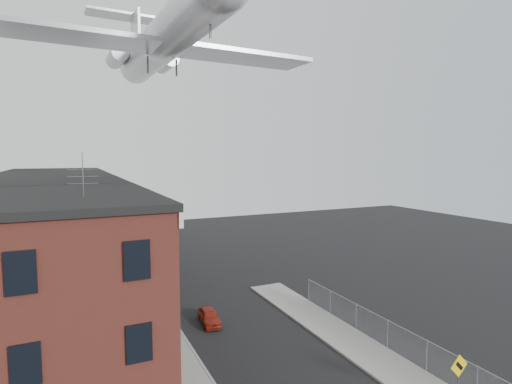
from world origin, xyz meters
TOP-DOWN VIEW (x-y plane):
  - sidewalk_left at (-5.50, 24.00)m, footprint 3.00×62.00m
  - sidewalk_right at (5.50, 6.00)m, footprint 3.00×26.00m
  - curb_left at (-4.05, 24.00)m, footprint 0.15×62.00m
  - curb_right at (4.05, 6.00)m, footprint 0.15×26.00m
  - corner_building at (-12.00, 7.00)m, footprint 10.31×12.30m
  - row_house_a at (-11.96, 16.50)m, footprint 11.98×7.00m
  - row_house_b at (-11.96, 23.50)m, footprint 11.98×7.00m
  - row_house_c at (-11.96, 30.50)m, footprint 11.98×7.00m
  - row_house_d at (-11.96, 37.50)m, footprint 11.98×7.00m
  - row_house_e at (-11.96, 44.50)m, footprint 11.98×7.00m
  - chainlink_fence at (7.00, 5.00)m, footprint 0.06×18.06m
  - warning_sign at (5.60, -1.03)m, footprint 1.10×0.11m
  - utility_pole at (-5.60, 18.00)m, footprint 1.80×0.26m
  - street_tree at (-5.27, 27.92)m, footprint 3.22×3.20m
  - car_near at (-1.80, 13.36)m, footprint 1.58×3.27m
  - car_mid at (-3.30, 25.63)m, footprint 1.65×3.92m
  - car_far at (-2.63, 30.13)m, footprint 2.03×4.54m
  - airplane at (-2.90, 21.63)m, footprint 24.88×28.41m

SIDE VIEW (x-z plane):
  - sidewalk_left at x=-5.50m, z-range 0.00..0.12m
  - sidewalk_right at x=5.50m, z-range 0.00..0.12m
  - curb_left at x=-4.05m, z-range 0.00..0.14m
  - curb_right at x=4.05m, z-range 0.00..0.14m
  - car_near at x=-1.80m, z-range 0.00..1.08m
  - car_mid at x=-3.30m, z-range 0.00..1.26m
  - car_far at x=-2.63m, z-range 0.00..1.29m
  - chainlink_fence at x=7.00m, z-range 0.05..1.95m
  - warning_sign at x=5.60m, z-range 0.48..3.28m
  - street_tree at x=-5.27m, z-range 0.85..6.05m
  - utility_pole at x=-5.60m, z-range 0.17..9.17m
  - row_house_a at x=-11.96m, z-range -0.02..10.28m
  - row_house_b at x=-11.96m, z-range -0.02..10.28m
  - row_house_c at x=-11.96m, z-range -0.02..10.28m
  - row_house_d at x=-11.96m, z-range -0.02..10.28m
  - row_house_e at x=-11.96m, z-range -0.02..10.28m
  - corner_building at x=-12.00m, z-range -0.91..11.24m
  - airplane at x=-2.90m, z-range 17.53..25.77m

